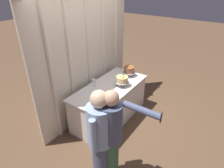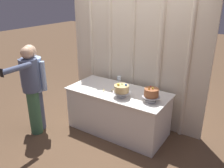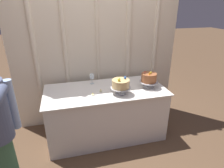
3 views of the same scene
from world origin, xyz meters
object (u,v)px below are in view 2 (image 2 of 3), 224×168
(cake_display_nearright, at_px, (151,93))
(tealight_near_left, at_px, (113,90))
(tealight_far_left, at_px, (104,91))
(guest_girl_blue_dress, at_px, (31,87))
(cake_display_nearleft, at_px, (122,89))
(cake_table, at_px, (118,111))
(guest_man_pink_jacket, at_px, (34,85))
(wine_glass, at_px, (119,78))

(cake_display_nearright, xyz_separation_m, tealight_near_left, (-0.72, 0.02, -0.13))
(cake_display_nearright, xyz_separation_m, tealight_far_left, (-0.85, -0.07, -0.13))
(tealight_far_left, xyz_separation_m, guest_girl_blue_dress, (-0.98, -0.72, 0.09))
(cake_display_nearleft, height_order, cake_display_nearright, cake_display_nearright)
(cake_table, bearing_deg, guest_girl_blue_dress, -143.99)
(cake_table, bearing_deg, guest_man_pink_jacket, -149.88)
(tealight_near_left, relative_size, guest_girl_blue_dress, 0.03)
(cake_display_nearright, distance_m, guest_girl_blue_dress, 1.99)
(guest_man_pink_jacket, bearing_deg, cake_table, 30.12)
(wine_glass, xyz_separation_m, tealight_far_left, (-0.05, -0.41, -0.10))
(cake_display_nearright, bearing_deg, wine_glass, 156.71)
(cake_table, relative_size, tealight_far_left, 45.50)
(cake_display_nearright, xyz_separation_m, wine_glass, (-0.79, 0.34, -0.03))
(cake_display_nearleft, xyz_separation_m, tealight_near_left, (-0.25, 0.13, -0.13))
(cake_display_nearleft, distance_m, wine_glass, 0.56)
(cake_display_nearright, relative_size, wine_glass, 1.77)
(cake_display_nearleft, relative_size, tealight_near_left, 6.66)
(cake_table, height_order, guest_man_pink_jacket, guest_man_pink_jacket)
(tealight_near_left, bearing_deg, guest_man_pink_jacket, -150.18)
(tealight_far_left, relative_size, guest_man_pink_jacket, 0.02)
(wine_glass, xyz_separation_m, guest_man_pink_jacket, (-1.11, -1.00, -0.04))
(tealight_far_left, relative_size, guest_girl_blue_dress, 0.02)
(tealight_near_left, distance_m, guest_girl_blue_dress, 1.37)
(cake_table, xyz_separation_m, cake_display_nearright, (0.64, -0.07, 0.53))
(cake_display_nearright, height_order, guest_man_pink_jacket, guest_man_pink_jacket)
(cake_display_nearleft, height_order, guest_man_pink_jacket, guest_man_pink_jacket)
(guest_man_pink_jacket, bearing_deg, wine_glass, 42.01)
(tealight_near_left, xyz_separation_m, guest_girl_blue_dress, (-1.11, -0.81, 0.09))
(cake_display_nearright, bearing_deg, cake_display_nearleft, -166.82)
(wine_glass, height_order, guest_girl_blue_dress, guest_girl_blue_dress)
(guest_girl_blue_dress, bearing_deg, tealight_near_left, 36.13)
(cake_display_nearleft, bearing_deg, cake_table, 133.49)
(tealight_far_left, bearing_deg, guest_man_pink_jacket, -150.76)
(cake_table, bearing_deg, tealight_near_left, -145.68)
(tealight_near_left, bearing_deg, tealight_far_left, -145.59)
(tealight_far_left, height_order, tealight_near_left, tealight_near_left)
(tealight_far_left, relative_size, tealight_near_left, 0.92)
(cake_table, bearing_deg, tealight_far_left, -145.63)
(cake_display_nearleft, xyz_separation_m, wine_glass, (-0.33, 0.45, -0.02))
(cake_table, xyz_separation_m, tealight_far_left, (-0.21, -0.14, 0.40))
(guest_man_pink_jacket, relative_size, guest_girl_blue_dress, 1.00)
(cake_display_nearleft, xyz_separation_m, cake_display_nearright, (0.47, 0.11, 0.00))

